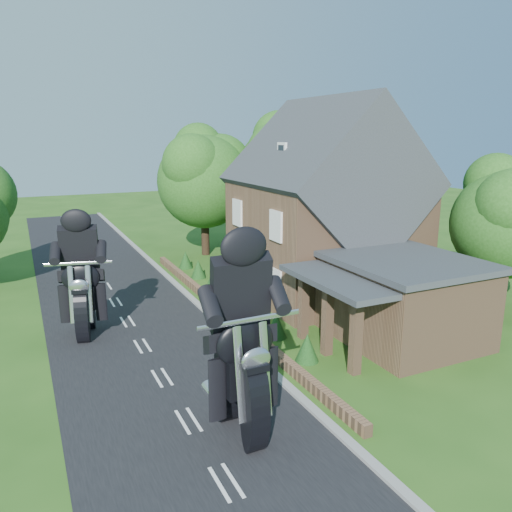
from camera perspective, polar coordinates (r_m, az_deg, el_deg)
name	(u,v)px	position (r m, az deg, el deg)	size (l,w,h in m)	color
ground	(162,378)	(18.28, -10.70, -13.54)	(120.00, 120.00, 0.00)	#264E16
road	(162,378)	(18.28, -10.70, -13.52)	(7.00, 80.00, 0.02)	black
kerb	(256,357)	(19.36, -0.01, -11.49)	(0.30, 80.00, 0.12)	gray
garden_wall	(223,311)	(23.79, -3.77, -6.25)	(0.30, 22.00, 0.40)	brown
house	(325,213)	(26.43, 7.89, 4.93)	(9.54, 8.64, 10.24)	brown
annex	(401,298)	(21.38, 16.25, -4.67)	(7.05, 5.94, 3.44)	brown
tree_annex_side	(512,213)	(26.60, 27.24, 4.37)	(5.64, 5.20, 7.48)	black
tree_house_right	(386,187)	(32.07, 14.69, 7.65)	(6.51, 6.00, 8.40)	black
tree_behind_house	(292,165)	(36.78, 4.13, 10.39)	(7.81, 7.20, 10.08)	black
tree_behind_left	(209,173)	(35.18, -5.39, 9.41)	(6.94, 6.40, 9.16)	black
shrub_a	(307,347)	(19.07, 5.86, -10.35)	(0.90, 0.90, 1.10)	#133912
shrub_b	(276,325)	(21.08, 2.32, -7.89)	(0.90, 0.90, 1.10)	#133912
shrub_c	(251,307)	(23.18, -0.56, -5.85)	(0.90, 0.90, 1.10)	#133912
shrub_d	(213,280)	(27.58, -4.92, -2.70)	(0.90, 0.90, 1.10)	#133912
shrub_e	(198,269)	(29.85, -6.61, -1.47)	(0.90, 0.90, 1.10)	#133912
shrub_f	(186,260)	(32.16, -8.05, -0.42)	(0.90, 0.90, 1.10)	#133912
motorcycle_lead	(242,406)	(14.56, -1.65, -16.79)	(0.49, 1.94, 1.81)	black
motorcycle_follow	(85,318)	(22.30, -18.96, -6.70)	(0.44, 1.75, 1.63)	black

